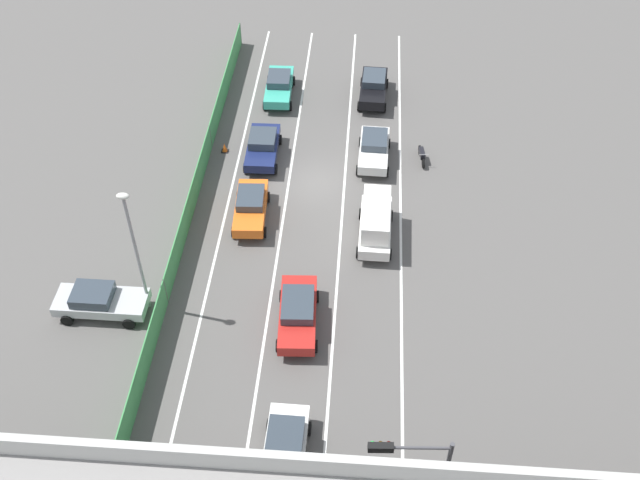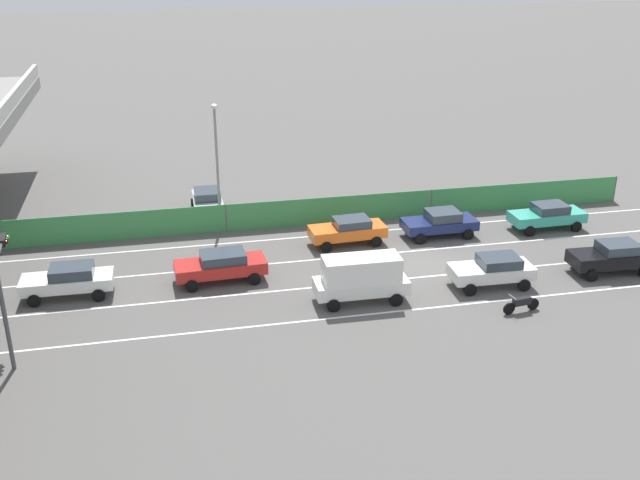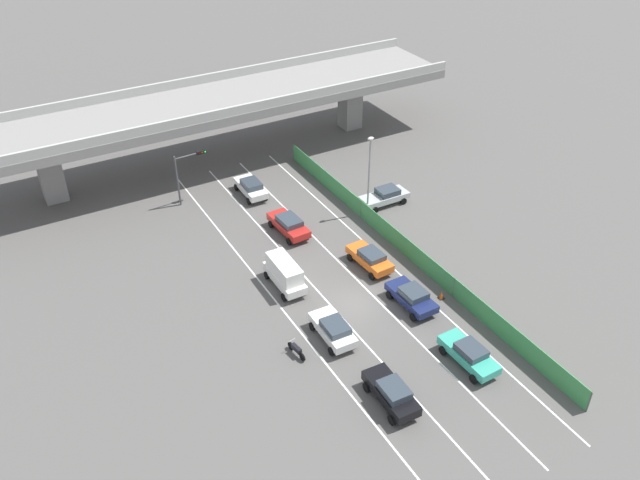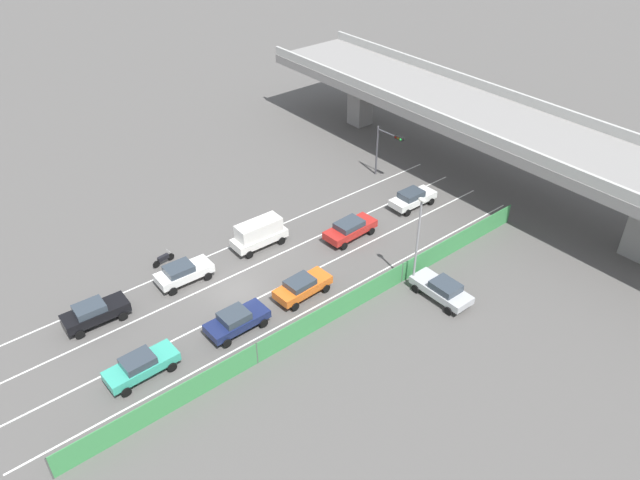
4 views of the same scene
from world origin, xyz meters
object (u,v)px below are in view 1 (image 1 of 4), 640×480
at_px(car_taxi_orange, 251,206).
at_px(street_lamp, 134,242).
at_px(motorcycle, 422,155).
at_px(car_sedan_navy, 263,146).
at_px(car_van_white, 376,221).
at_px(traffic_light, 419,463).
at_px(car_hatchback_white, 374,148).
at_px(car_taxi_teal, 279,86).
at_px(traffic_cone, 225,148).
at_px(car_sedan_black, 374,87).
at_px(car_sedan_red, 298,312).
at_px(parked_wagon_silver, 99,301).
at_px(car_sedan_white, 285,450).

bearing_deg(car_taxi_orange, street_lamp, 58.29).
bearing_deg(motorcycle, car_sedan_navy, 2.03).
bearing_deg(car_van_white, traffic_light, 96.46).
distance_m(car_hatchback_white, car_sedan_navy, 6.94).
bearing_deg(car_taxi_teal, traffic_cone, 66.43).
bearing_deg(car_sedan_black, car_sedan_navy, 46.37).
distance_m(car_sedan_red, parked_wagon_silver, 10.04).
bearing_deg(car_taxi_teal, traffic_light, 106.40).
relative_size(car_sedan_red, traffic_cone, 8.27).
distance_m(car_taxi_teal, car_sedan_navy, 6.83).
bearing_deg(parked_wagon_silver, motorcycle, -140.64).
height_order(car_van_white, traffic_cone, car_van_white).
xyz_separation_m(car_van_white, traffic_light, (-1.79, 15.79, 2.29)).
bearing_deg(car_sedan_red, car_taxi_teal, -81.08).
bearing_deg(car_sedan_navy, motorcycle, -177.97).
relative_size(car_sedan_white, traffic_light, 0.88).
distance_m(car_sedan_white, traffic_light, 6.25).
height_order(car_sedan_black, car_van_white, car_van_white).
xyz_separation_m(motorcycle, traffic_light, (1.00, 22.95, 3.14)).
relative_size(car_sedan_white, motorcycle, 2.29).
xyz_separation_m(car_sedan_black, street_lamp, (11.09, 19.76, 3.67)).
bearing_deg(traffic_light, car_sedan_navy, -68.43).
height_order(car_taxi_orange, street_lamp, street_lamp).
height_order(car_sedan_navy, traffic_cone, car_sedan_navy).
xyz_separation_m(car_sedan_white, parked_wagon_silver, (10.17, -7.63, -0.03)).
xyz_separation_m(car_taxi_orange, car_van_white, (-7.12, 1.17, 0.42)).
relative_size(car_sedan_white, traffic_cone, 7.72).
relative_size(car_taxi_teal, car_sedan_navy, 1.04).
bearing_deg(car_taxi_teal, parked_wagon_silver, 71.06).
bearing_deg(parked_wagon_silver, car_van_white, -155.01).
relative_size(car_taxi_orange, traffic_light, 0.89).
relative_size(car_van_white, traffic_cone, 7.99).
bearing_deg(parked_wagon_silver, street_lamp, -166.21).
bearing_deg(car_sedan_navy, car_sedan_black, -133.63).
bearing_deg(car_sedan_navy, street_lamp, 71.19).
xyz_separation_m(car_sedan_white, car_van_white, (-3.58, -14.04, 0.41)).
bearing_deg(traffic_light, car_van_white, -83.54).
height_order(car_sedan_red, motorcycle, car_sedan_red).
bearing_deg(car_van_white, car_sedan_red, 60.21).
height_order(car_sedan_red, car_van_white, car_van_white).
height_order(parked_wagon_silver, street_lamp, street_lamp).
relative_size(car_sedan_red, street_lamp, 0.63).
height_order(car_taxi_teal, street_lamp, street_lamp).
xyz_separation_m(car_sedan_white, street_lamp, (7.88, -8.20, 3.70)).
bearing_deg(street_lamp, car_van_white, -152.97).
height_order(motorcycle, traffic_light, traffic_light).
distance_m(car_taxi_teal, car_hatchback_white, 9.38).
distance_m(car_van_white, traffic_light, 16.05).
xyz_separation_m(car_sedan_white, traffic_cone, (6.09, -21.28, -0.63)).
distance_m(car_sedan_navy, parked_wagon_silver, 14.78).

